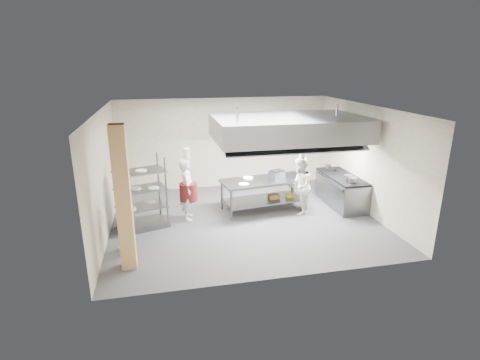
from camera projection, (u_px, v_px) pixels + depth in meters
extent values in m
plane|color=#38383B|center=(244.00, 219.00, 10.22)|extent=(7.00, 7.00, 0.00)
plane|color=silver|center=(245.00, 108.00, 9.32)|extent=(7.00, 7.00, 0.00)
plane|color=#9F957E|center=(225.00, 143.00, 12.57)|extent=(7.00, 0.00, 7.00)
plane|color=#9F957E|center=(104.00, 174.00, 9.06)|extent=(0.00, 6.00, 6.00)
plane|color=#9F957E|center=(366.00, 159.00, 10.48)|extent=(0.00, 6.00, 6.00)
cube|color=tan|center=(123.00, 199.00, 7.41)|extent=(0.30, 0.30, 3.00)
cube|color=slate|center=(288.00, 128.00, 10.13)|extent=(4.00, 2.50, 0.60)
cube|color=white|center=(256.00, 141.00, 10.05)|extent=(1.60, 0.12, 0.04)
cube|color=white|center=(318.00, 138.00, 10.41)|extent=(1.60, 0.12, 0.04)
cube|color=slate|center=(277.00, 142.00, 12.78)|extent=(1.50, 0.28, 0.04)
cube|color=slate|center=(265.00, 181.00, 10.65)|extent=(2.58, 1.35, 0.06)
cube|color=slate|center=(264.00, 200.00, 10.82)|extent=(2.37, 1.22, 0.04)
cube|color=gray|center=(341.00, 191.00, 11.18)|extent=(0.80, 2.00, 0.84)
cube|color=black|center=(342.00, 177.00, 11.05)|extent=(0.78, 1.96, 0.06)
imported|color=white|center=(187.00, 189.00, 10.01)|extent=(0.43, 0.64, 1.70)
imported|color=white|center=(300.00, 186.00, 10.39)|extent=(0.86, 0.96, 1.62)
imported|color=white|center=(124.00, 219.00, 8.26)|extent=(0.62, 1.01, 1.60)
cube|color=slate|center=(277.00, 174.00, 10.78)|extent=(0.49, 0.44, 0.20)
cube|color=olive|center=(274.00, 196.00, 10.83)|extent=(0.32, 0.24, 0.13)
cylinder|color=gray|center=(348.00, 178.00, 10.52)|extent=(0.25, 0.25, 0.17)
cylinder|color=silver|center=(142.00, 205.00, 9.57)|extent=(0.28, 0.28, 0.05)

